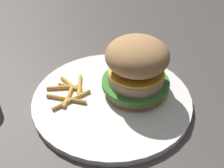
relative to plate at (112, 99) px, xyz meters
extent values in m
plane|color=#47423F|center=(-0.01, -0.01, -0.01)|extent=(1.60, 1.60, 0.00)
cylinder|color=white|center=(0.00, 0.00, 0.00)|extent=(0.29, 0.29, 0.01)
cylinder|color=tan|center=(0.01, -0.04, 0.01)|extent=(0.11, 0.11, 0.02)
cylinder|color=#387F2D|center=(0.01, -0.04, 0.03)|extent=(0.12, 0.12, 0.01)
cylinder|color=tan|center=(0.01, -0.04, 0.04)|extent=(0.10, 0.10, 0.02)
cylinder|color=yellow|center=(0.01, -0.04, 0.05)|extent=(0.10, 0.10, 0.01)
ellipsoid|color=tan|center=(0.01, -0.04, 0.08)|extent=(0.11, 0.11, 0.06)
cylinder|color=gold|center=(0.04, 0.09, 0.01)|extent=(0.01, 0.06, 0.01)
cylinder|color=gold|center=(0.04, 0.06, 0.01)|extent=(0.06, 0.01, 0.01)
cylinder|color=gold|center=(0.01, 0.08, 0.01)|extent=(0.05, 0.02, 0.01)
cylinder|color=gold|center=(0.00, 0.08, 0.01)|extent=(0.04, 0.07, 0.01)
cylinder|color=gold|center=(0.04, 0.07, 0.01)|extent=(0.03, 0.05, 0.01)
cylinder|color=gold|center=(0.05, 0.08, 0.01)|extent=(0.04, 0.03, 0.01)
cylinder|color=#E5B251|center=(0.00, 0.07, 0.01)|extent=(0.05, 0.07, 0.01)
camera|label=1|loc=(-0.40, 0.06, 0.36)|focal=47.50mm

